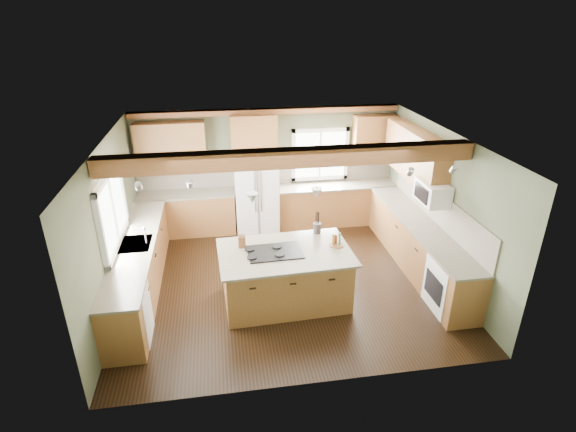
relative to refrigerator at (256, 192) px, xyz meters
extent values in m
plane|color=black|center=(0.30, -2.12, -0.90)|extent=(5.60, 5.60, 0.00)
plane|color=silver|center=(0.30, -2.12, 1.70)|extent=(5.60, 5.60, 0.00)
plane|color=#454A35|center=(0.30, 0.38, 0.40)|extent=(5.60, 0.00, 5.60)
plane|color=#454A35|center=(-2.50, -2.12, 0.40)|extent=(0.00, 5.00, 5.00)
plane|color=#454A35|center=(3.10, -2.12, 0.40)|extent=(0.00, 5.00, 5.00)
cube|color=brown|center=(0.30, -2.72, 1.57)|extent=(5.55, 0.26, 0.26)
cube|color=brown|center=(0.30, 0.28, 1.64)|extent=(5.55, 0.20, 0.10)
cube|color=brown|center=(0.30, 0.36, 0.31)|extent=(5.58, 0.03, 0.58)
cube|color=brown|center=(3.08, -2.07, 0.31)|extent=(0.03, 3.70, 0.58)
cube|color=brown|center=(-1.49, 0.08, -0.46)|extent=(2.02, 0.60, 0.88)
cube|color=brown|center=(-1.49, 0.08, 0.00)|extent=(2.06, 0.64, 0.04)
cube|color=brown|center=(1.79, 0.08, -0.46)|extent=(2.62, 0.60, 0.88)
cube|color=brown|center=(1.79, 0.08, 0.00)|extent=(2.66, 0.64, 0.04)
cube|color=brown|center=(-2.20, -2.07, -0.46)|extent=(0.60, 3.70, 0.88)
cube|color=brown|center=(-2.20, -2.07, 0.00)|extent=(0.64, 3.74, 0.04)
cube|color=brown|center=(2.80, -2.07, -0.46)|extent=(0.60, 3.70, 0.88)
cube|color=brown|center=(2.80, -2.07, 0.00)|extent=(0.64, 3.74, 0.04)
cube|color=brown|center=(-1.69, 0.21, 1.05)|extent=(1.40, 0.35, 0.90)
cube|color=brown|center=(0.00, 0.21, 1.25)|extent=(0.96, 0.35, 0.70)
cube|color=brown|center=(2.92, -1.22, 1.05)|extent=(0.35, 2.20, 0.90)
cube|color=brown|center=(2.60, 0.21, 1.05)|extent=(0.90, 0.35, 0.90)
cube|color=white|center=(-2.48, -2.07, 0.65)|extent=(0.04, 1.60, 1.05)
cube|color=white|center=(1.45, 0.36, 0.65)|extent=(1.10, 0.04, 1.00)
cube|color=#262628|center=(-2.20, -2.07, 0.01)|extent=(0.50, 0.65, 0.03)
cylinder|color=#B2B2B7|center=(-2.02, -2.07, 0.15)|extent=(0.02, 0.02, 0.28)
cube|color=white|center=(-2.19, -3.37, -0.47)|extent=(0.60, 0.60, 0.84)
cube|color=white|center=(2.79, -3.37, -0.47)|extent=(0.60, 0.72, 0.84)
cube|color=white|center=(2.88, -2.17, 0.65)|extent=(0.40, 0.70, 0.38)
cone|color=#B2B2B7|center=(-0.29, -2.74, 0.98)|extent=(0.18, 0.18, 0.16)
cone|color=#B2B2B7|center=(0.70, -2.70, 0.98)|extent=(0.18, 0.18, 0.16)
cube|color=white|center=(0.00, 0.00, 0.00)|extent=(0.90, 0.74, 1.80)
cube|color=brown|center=(0.21, -2.72, -0.46)|extent=(2.03, 1.29, 0.88)
cube|color=brown|center=(0.21, -2.72, 0.00)|extent=(2.17, 1.43, 0.04)
cube|color=black|center=(0.04, -2.73, 0.03)|extent=(0.88, 0.61, 0.02)
cube|color=#5C2E1B|center=(-0.46, -2.47, 0.12)|extent=(0.12, 0.10, 0.19)
cylinder|color=#362F2B|center=(0.85, -2.15, 0.11)|extent=(0.15, 0.15, 0.18)
camera|label=1|loc=(-0.73, -8.92, 3.52)|focal=28.00mm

